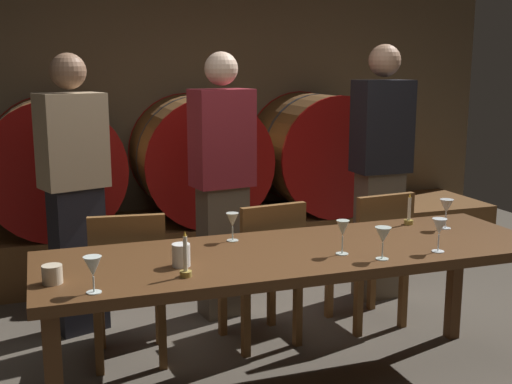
# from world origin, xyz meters

# --- Properties ---
(back_wall) EXTENTS (5.92, 0.24, 2.40)m
(back_wall) POSITION_xyz_m (0.00, 3.03, 1.20)
(back_wall) COLOR brown
(back_wall) RESTS_ON ground
(barrel_shelf) EXTENTS (5.33, 0.90, 0.41)m
(barrel_shelf) POSITION_xyz_m (0.00, 2.48, 0.20)
(barrel_shelf) COLOR brown
(barrel_shelf) RESTS_ON ground
(wine_barrel_left) EXTENTS (1.01, 0.89, 1.01)m
(wine_barrel_left) POSITION_xyz_m (-1.10, 2.48, 0.91)
(wine_barrel_left) COLOR brown
(wine_barrel_left) RESTS_ON barrel_shelf
(wine_barrel_center) EXTENTS (1.01, 0.89, 1.01)m
(wine_barrel_center) POSITION_xyz_m (0.03, 2.48, 0.91)
(wine_barrel_center) COLOR brown
(wine_barrel_center) RESTS_ON barrel_shelf
(wine_barrel_right) EXTENTS (1.01, 0.89, 1.01)m
(wine_barrel_right) POSITION_xyz_m (1.10, 2.48, 0.91)
(wine_barrel_right) COLOR brown
(wine_barrel_right) RESTS_ON barrel_shelf
(dining_table) EXTENTS (2.50, 0.78, 0.77)m
(dining_table) POSITION_xyz_m (-0.04, 0.21, 0.69)
(dining_table) COLOR #4C2D16
(dining_table) RESTS_ON ground
(chair_left) EXTENTS (0.45, 0.45, 0.88)m
(chair_left) POSITION_xyz_m (-0.78, 0.82, 0.49)
(chair_left) COLOR brown
(chair_left) RESTS_ON ground
(chair_center) EXTENTS (0.45, 0.45, 0.88)m
(chair_center) POSITION_xyz_m (0.01, 0.82, 0.49)
(chair_center) COLOR brown
(chair_center) RESTS_ON ground
(chair_right) EXTENTS (0.44, 0.44, 0.88)m
(chair_right) POSITION_xyz_m (0.75, 0.86, 0.49)
(chair_right) COLOR brown
(chair_right) RESTS_ON ground
(guest_left) EXTENTS (0.44, 0.35, 1.72)m
(guest_left) POSITION_xyz_m (-1.01, 1.41, 0.89)
(guest_left) COLOR black
(guest_left) RESTS_ON ground
(guest_center) EXTENTS (0.41, 0.30, 1.73)m
(guest_center) POSITION_xyz_m (-0.08, 1.37, 0.89)
(guest_center) COLOR brown
(guest_center) RESTS_ON ground
(guest_right) EXTENTS (0.38, 0.24, 1.79)m
(guest_right) POSITION_xyz_m (1.06, 1.33, 0.93)
(guest_right) COLOR brown
(guest_right) RESTS_ON ground
(candle_left) EXTENTS (0.05, 0.05, 0.20)m
(candle_left) POSITION_xyz_m (-0.65, -0.01, 0.82)
(candle_left) COLOR olive
(candle_left) RESTS_ON dining_table
(candle_right) EXTENTS (0.05, 0.05, 0.18)m
(candle_right) POSITION_xyz_m (0.75, 0.47, 0.81)
(candle_right) COLOR olive
(candle_right) RESTS_ON dining_table
(wine_glass_far_left) EXTENTS (0.07, 0.07, 0.15)m
(wine_glass_far_left) POSITION_xyz_m (-1.03, -0.09, 0.87)
(wine_glass_far_left) COLOR silver
(wine_glass_far_left) RESTS_ON dining_table
(wine_glass_left) EXTENTS (0.06, 0.06, 0.15)m
(wine_glass_left) POSITION_xyz_m (-0.29, 0.46, 0.87)
(wine_glass_left) COLOR silver
(wine_glass_left) RESTS_ON dining_table
(wine_glass_center_left) EXTENTS (0.06, 0.06, 0.17)m
(wine_glass_center_left) POSITION_xyz_m (0.13, 0.07, 0.89)
(wine_glass_center_left) COLOR silver
(wine_glass_center_left) RESTS_ON dining_table
(wine_glass_center_right) EXTENTS (0.08, 0.08, 0.15)m
(wine_glass_center_right) POSITION_xyz_m (0.27, -0.07, 0.88)
(wine_glass_center_right) COLOR silver
(wine_glass_center_right) RESTS_ON dining_table
(wine_glass_right) EXTENTS (0.07, 0.07, 0.16)m
(wine_glass_right) POSITION_xyz_m (0.59, -0.05, 0.89)
(wine_glass_right) COLOR white
(wine_glass_right) RESTS_ON dining_table
(wine_glass_far_right) EXTENTS (0.07, 0.07, 0.16)m
(wine_glass_far_right) POSITION_xyz_m (0.89, 0.32, 0.89)
(wine_glass_far_right) COLOR white
(wine_glass_far_right) RESTS_ON dining_table
(cup_left) EXTENTS (0.08, 0.08, 0.08)m
(cup_left) POSITION_xyz_m (-1.19, 0.08, 0.80)
(cup_left) COLOR beige
(cup_left) RESTS_ON dining_table
(cup_right) EXTENTS (0.08, 0.08, 0.10)m
(cup_right) POSITION_xyz_m (-0.63, 0.14, 0.82)
(cup_right) COLOR white
(cup_right) RESTS_ON dining_table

